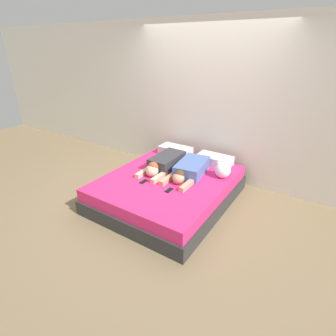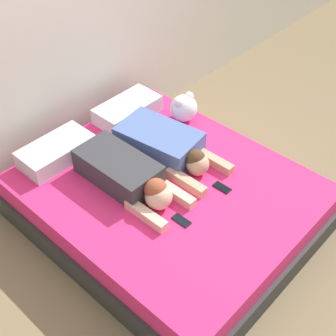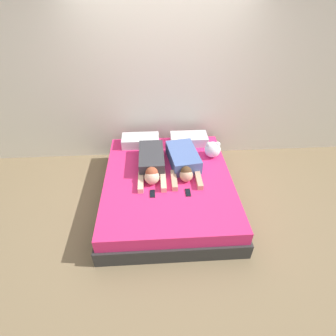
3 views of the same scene
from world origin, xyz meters
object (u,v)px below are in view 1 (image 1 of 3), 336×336
Objects in this scene: cell_phone_right at (169,190)px; person_left at (163,163)px; person_right at (189,170)px; pillow_head_right at (215,160)px; bed at (168,189)px; plush_toy at (223,170)px; cell_phone_left at (144,182)px; pillow_head_left at (175,151)px.

person_left is at bearing 130.49° from cell_phone_right.
pillow_head_right is at bearing 76.00° from person_right.
plush_toy is (0.68, 0.44, 0.32)m from bed.
bed is at bearing 56.38° from cell_phone_left.
pillow_head_left is at bearing 135.82° from person_right.
person_left is (-0.21, 0.19, 0.30)m from bed.
cell_phone_right is (0.44, -0.52, -0.09)m from person_left.
person_right reaches higher than pillow_head_left.
person_left is at bearing -133.33° from pillow_head_right.
pillow_head_left is at bearing 98.39° from cell_phone_left.
plush_toy is (0.89, 0.25, 0.02)m from person_left.
person_right is 6.92× the size of cell_phone_right.
bed is 0.87m from plush_toy.
pillow_head_left is (-0.38, 0.82, 0.27)m from bed.
plush_toy is (0.89, 0.76, 0.12)m from cell_phone_left.
plush_toy is (1.06, -0.38, 0.05)m from pillow_head_left.
person_left is 0.69m from cell_phone_right.
plush_toy is at bearing -51.87° from pillow_head_right.
plush_toy is at bearing 25.67° from person_right.
pillow_head_left is 2.34× the size of plush_toy.
plush_toy is at bearing 59.71° from cell_phone_right.
person_left is at bearing 137.74° from bed.
person_left is 0.52m from cell_phone_left.
plush_toy is at bearing 15.61° from person_left.
pillow_head_right is (0.38, 0.82, 0.27)m from bed.
person_left is 6.80× the size of cell_phone_right.
pillow_head_left and pillow_head_right have the same top height.
person_right is 0.50m from plush_toy.
pillow_head_right is 4.20× the size of cell_phone_left.
plush_toy is at bearing 40.55° from cell_phone_left.
person_right is 3.86× the size of plush_toy.
bed is 3.62× the size of pillow_head_right.
person_left is at bearing 90.17° from cell_phone_left.
person_left reaches higher than cell_phone_left.
cell_phone_left is (0.00, -0.51, -0.09)m from person_left.
cell_phone_right is at bearing -54.76° from bed.
person_right is at bearing -104.00° from pillow_head_right.
cell_phone_right is 0.90m from plush_toy.
pillow_head_left is 0.85m from person_right.
person_right is (0.61, -0.59, 0.02)m from pillow_head_left.
plush_toy is at bearing -19.75° from pillow_head_left.
pillow_head_left is 0.76m from pillow_head_right.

